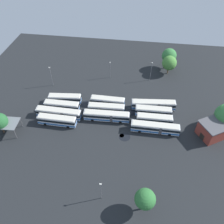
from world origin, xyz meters
TOP-DOWN VIEW (x-y plane):
  - ground_plane at (0.00, 0.00)m, footprint 112.86×112.86m
  - bus_row0_slot0 at (-16.00, -6.07)m, footprint 15.63×4.10m
  - bus_row0_slot1 at (-15.93, -2.69)m, footprint 12.42×2.90m
  - bus_row0_slot2 at (-16.31, 1.14)m, footprint 11.91×2.85m
  - bus_row0_slot3 at (-16.60, 4.92)m, footprint 15.47×2.73m
  - bus_row1_slot0 at (0.43, -5.57)m, footprint 12.24×2.77m
  - bus_row1_slot1 at (0.34, -1.84)m, footprint 12.75×3.13m
  - bus_row1_slot2 at (-0.36, 1.79)m, footprint 15.53×3.19m
  - bus_row2_slot0 at (16.17, -4.95)m, footprint 11.93×3.73m
  - bus_row2_slot1 at (16.17, -1.06)m, footprint 12.32×2.72m
  - bus_row2_slot2 at (16.13, 2.65)m, footprint 15.50×2.93m
  - bus_row2_slot3 at (15.66, 6.06)m, footprint 12.85×2.85m
  - depot_building at (-34.92, 3.73)m, footprint 11.50×10.72m
  - maintenance_shelter at (30.91, 11.43)m, footprint 9.11×5.91m
  - lamp_post_near_entrance at (-14.51, -22.93)m, footprint 0.56×0.28m
  - lamp_post_far_corner at (1.99, -22.61)m, footprint 0.56×0.28m
  - lamp_post_mid_lot at (23.99, -14.23)m, footprint 0.56×0.28m
  - lamp_post_by_building at (-3.28, 29.47)m, footprint 0.56×0.28m
  - tree_south_edge at (-13.92, 30.68)m, footprint 5.04×5.04m
  - tree_north_edge at (-21.86, -28.95)m, footprint 6.01×6.01m
  - tree_northwest at (-21.78, -33.08)m, footprint 6.14×6.14m
  - puddle_front_lane at (8.47, -4.78)m, footprint 4.14×4.14m
  - puddle_between_rows at (-6.21, 8.17)m, footprint 1.55×1.55m
  - puddle_near_shelter at (-7.17, 8.58)m, footprint 3.64×3.64m
  - puddle_back_corner at (-8.10, -2.85)m, footprint 3.64×3.64m

SIDE VIEW (x-z plane):
  - ground_plane at x=0.00m, z-range 0.00..0.00m
  - puddle_front_lane at x=8.47m, z-range 0.00..0.01m
  - puddle_between_rows at x=-6.21m, z-range 0.00..0.01m
  - puddle_near_shelter at x=-7.17m, z-range 0.00..0.01m
  - puddle_back_corner at x=-8.10m, z-range 0.00..0.01m
  - bus_row2_slot0 at x=16.17m, z-range 0.10..3.45m
  - bus_row0_slot2 at x=-16.31m, z-range 0.10..3.45m
  - bus_row1_slot0 at x=0.43m, z-range 0.10..3.45m
  - bus_row2_slot1 at x=16.17m, z-range 0.10..3.45m
  - bus_row0_slot1 at x=-15.93m, z-range 0.10..3.45m
  - bus_row1_slot1 at x=0.34m, z-range 0.10..3.45m
  - bus_row2_slot3 at x=15.66m, z-range 0.10..3.45m
  - bus_row0_slot0 at x=-16.00m, z-range 0.10..3.45m
  - bus_row0_slot3 at x=-16.60m, z-range 0.10..3.45m
  - bus_row1_slot2 at x=-0.36m, z-range 0.10..3.45m
  - bus_row2_slot2 at x=16.13m, z-range 0.10..3.45m
  - depot_building at x=-34.92m, z-range 0.02..5.36m
  - maintenance_shelter at x=30.91m, z-range 1.82..5.90m
  - lamp_post_by_building at x=-3.28m, z-range 0.41..7.77m
  - lamp_post_far_corner at x=1.99m, z-range 0.41..7.81m
  - lamp_post_near_entrance at x=-14.51m, z-range 0.42..8.83m
  - lamp_post_mid_lot at x=23.99m, z-range 0.42..8.89m
  - tree_north_edge at x=-21.86m, z-range 1.05..9.18m
  - tree_south_edge at x=-13.92m, z-range 1.34..9.10m
  - tree_northwest at x=-21.78m, z-range 1.51..10.68m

